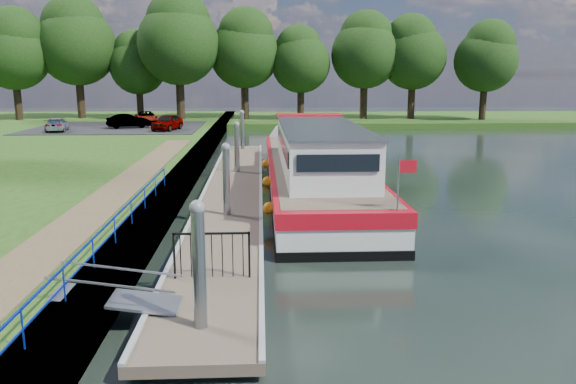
{
  "coord_description": "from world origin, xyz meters",
  "views": [
    {
      "loc": [
        1.2,
        -10.78,
        5.24
      ],
      "look_at": [
        2.1,
        7.52,
        1.4
      ],
      "focal_mm": 35.0,
      "sensor_mm": 36.0,
      "label": 1
    }
  ],
  "objects_px": {
    "barge": "(313,166)",
    "car_b": "(128,121)",
    "pontoon": "(233,194)",
    "car_a": "(167,122)",
    "car_d": "(147,117)",
    "car_c": "(57,124)"
  },
  "relations": [
    {
      "from": "barge",
      "to": "car_b",
      "type": "distance_m",
      "value": 26.22
    },
    {
      "from": "pontoon",
      "to": "car_b",
      "type": "xyz_separation_m",
      "value": [
        -9.91,
        24.26,
        1.24
      ]
    },
    {
      "from": "car_a",
      "to": "car_b",
      "type": "relative_size",
      "value": 1.06
    },
    {
      "from": "barge",
      "to": "car_d",
      "type": "distance_m",
      "value": 29.74
    },
    {
      "from": "car_d",
      "to": "car_a",
      "type": "bearing_deg",
      "value": -82.87
    },
    {
      "from": "pontoon",
      "to": "car_a",
      "type": "xyz_separation_m",
      "value": [
        -6.33,
        22.17,
        1.29
      ]
    },
    {
      "from": "barge",
      "to": "car_b",
      "type": "relative_size",
      "value": 5.96
    },
    {
      "from": "car_a",
      "to": "car_b",
      "type": "xyz_separation_m",
      "value": [
        -3.58,
        2.09,
        -0.06
      ]
    },
    {
      "from": "pontoon",
      "to": "barge",
      "type": "distance_m",
      "value": 4.12
    },
    {
      "from": "car_c",
      "to": "car_d",
      "type": "xyz_separation_m",
      "value": [
        5.69,
        6.89,
        0.02
      ]
    },
    {
      "from": "car_b",
      "to": "car_c",
      "type": "xyz_separation_m",
      "value": [
        -5.03,
        -2.54,
        -0.06
      ]
    },
    {
      "from": "car_b",
      "to": "car_d",
      "type": "bearing_deg",
      "value": -29.21
    },
    {
      "from": "barge",
      "to": "car_c",
      "type": "distance_m",
      "value": 27.22
    },
    {
      "from": "pontoon",
      "to": "barge",
      "type": "height_order",
      "value": "barge"
    },
    {
      "from": "car_a",
      "to": "car_b",
      "type": "height_order",
      "value": "car_a"
    },
    {
      "from": "barge",
      "to": "car_b",
      "type": "height_order",
      "value": "barge"
    },
    {
      "from": "car_a",
      "to": "car_d",
      "type": "height_order",
      "value": "car_a"
    },
    {
      "from": "car_b",
      "to": "barge",
      "type": "bearing_deg",
      "value": -169.57
    },
    {
      "from": "barge",
      "to": "car_d",
      "type": "xyz_separation_m",
      "value": [
        -12.84,
        26.82,
        0.3
      ]
    },
    {
      "from": "barge",
      "to": "car_b",
      "type": "bearing_deg",
      "value": 121.0
    },
    {
      "from": "pontoon",
      "to": "car_b",
      "type": "relative_size",
      "value": 8.45
    },
    {
      "from": "car_d",
      "to": "pontoon",
      "type": "bearing_deg",
      "value": -89.37
    }
  ]
}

